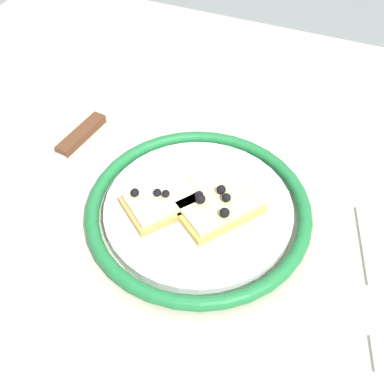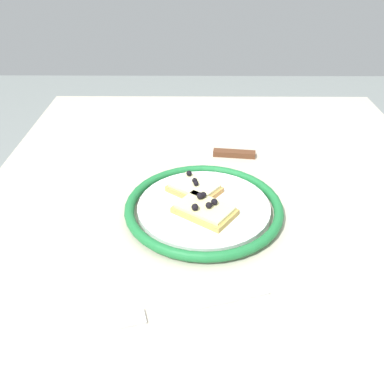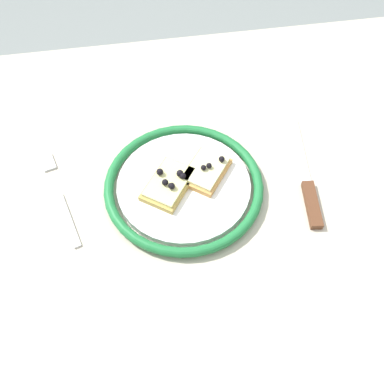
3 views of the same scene
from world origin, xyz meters
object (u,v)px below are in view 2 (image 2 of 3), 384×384
(pizza_slice_near, at_px, (205,209))
(knife, at_px, (219,153))
(dining_table, at_px, (219,228))
(fork, at_px, (192,306))
(plate, at_px, (204,208))
(pizza_slice_far, at_px, (194,188))

(pizza_slice_near, relative_size, knife, 0.48)
(pizza_slice_near, bearing_deg, dining_table, -20.28)
(fork, bearing_deg, pizza_slice_near, -6.09)
(pizza_slice_near, bearing_deg, plate, 2.07)
(pizza_slice_near, distance_m, knife, 0.24)
(knife, xyz_separation_m, fork, (-0.42, 0.06, -0.00))
(pizza_slice_far, relative_size, knife, 0.44)
(dining_table, height_order, knife, knife)
(pizza_slice_far, xyz_separation_m, fork, (-0.25, 0.00, -0.02))
(dining_table, xyz_separation_m, fork, (-0.27, 0.05, 0.08))
(dining_table, distance_m, knife, 0.17)
(pizza_slice_near, distance_m, pizza_slice_far, 0.07)
(pizza_slice_near, bearing_deg, fork, 173.91)
(dining_table, distance_m, fork, 0.29)
(pizza_slice_near, height_order, knife, pizza_slice_near)
(plate, xyz_separation_m, knife, (0.21, -0.04, -0.01))
(dining_table, relative_size, pizza_slice_far, 9.57)
(dining_table, bearing_deg, knife, -1.74)
(dining_table, bearing_deg, pizza_slice_far, 110.00)
(plate, relative_size, knife, 1.13)
(pizza_slice_near, height_order, pizza_slice_far, pizza_slice_near)
(dining_table, distance_m, pizza_slice_near, 0.14)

